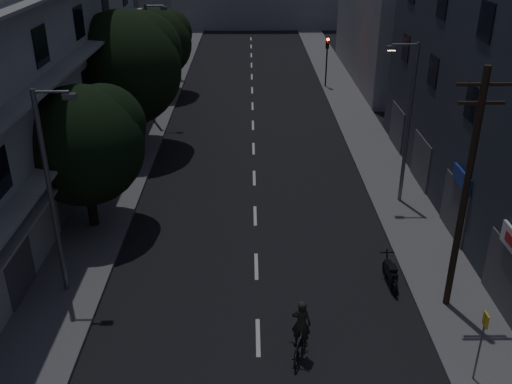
{
  "coord_description": "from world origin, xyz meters",
  "views": [
    {
      "loc": [
        -0.27,
        -9.22,
        13.29
      ],
      "look_at": [
        0.0,
        12.0,
        3.0
      ],
      "focal_mm": 40.0,
      "sensor_mm": 36.0,
      "label": 1
    }
  ],
  "objects_px": {
    "utility_pole": "(466,190)",
    "motorcycle": "(390,274)",
    "cyclist": "(301,338)",
    "bus_stop_sign": "(482,335)"
  },
  "relations": [
    {
      "from": "utility_pole",
      "to": "motorcycle",
      "type": "height_order",
      "value": "utility_pole"
    },
    {
      "from": "utility_pole",
      "to": "cyclist",
      "type": "distance_m",
      "value": 7.52
    },
    {
      "from": "bus_stop_sign",
      "to": "motorcycle",
      "type": "relative_size",
      "value": 1.27
    },
    {
      "from": "motorcycle",
      "to": "cyclist",
      "type": "relative_size",
      "value": 0.89
    },
    {
      "from": "utility_pole",
      "to": "bus_stop_sign",
      "type": "height_order",
      "value": "utility_pole"
    },
    {
      "from": "utility_pole",
      "to": "bus_stop_sign",
      "type": "xyz_separation_m",
      "value": [
        -0.37,
        -3.9,
        -2.98
      ]
    },
    {
      "from": "utility_pole",
      "to": "bus_stop_sign",
      "type": "relative_size",
      "value": 3.56
    },
    {
      "from": "utility_pole",
      "to": "bus_stop_sign",
      "type": "bearing_deg",
      "value": -95.36
    },
    {
      "from": "cyclist",
      "to": "motorcycle",
      "type": "bearing_deg",
      "value": 62.34
    },
    {
      "from": "bus_stop_sign",
      "to": "motorcycle",
      "type": "height_order",
      "value": "bus_stop_sign"
    }
  ]
}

